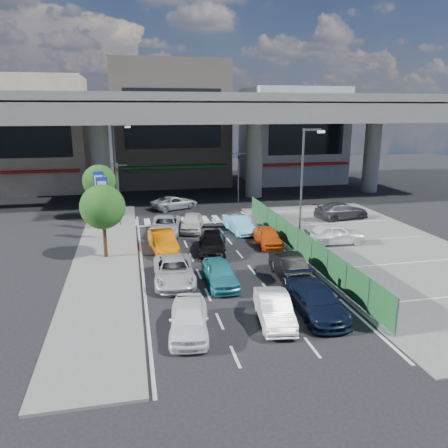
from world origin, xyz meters
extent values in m
plane|color=black|center=(0.00, 0.00, 0.00)|extent=(120.00, 120.00, 0.00)
cube|color=#575755|center=(11.00, 2.00, 0.03)|extent=(12.00, 28.00, 0.06)
cube|color=#575755|center=(-7.00, 4.00, 0.06)|extent=(4.00, 30.00, 0.12)
cylinder|color=slate|center=(-8.00, 22.00, 4.00)|extent=(1.80, 1.80, 8.00)
cylinder|color=slate|center=(8.00, 22.00, 4.00)|extent=(1.80, 1.80, 8.00)
cylinder|color=slate|center=(22.00, 22.00, 4.00)|extent=(1.80, 1.80, 8.00)
cube|color=slate|center=(0.00, 22.00, 9.00)|extent=(64.00, 14.00, 2.00)
cube|color=slate|center=(0.00, 15.20, 10.30)|extent=(64.00, 0.40, 0.90)
cube|color=slate|center=(0.00, 28.80, 10.30)|extent=(64.00, 0.40, 0.90)
cube|color=gray|center=(-16.00, 32.00, 6.50)|extent=(12.00, 10.00, 13.00)
cube|color=#B11715|center=(-16.00, 26.90, 2.80)|extent=(10.80, 1.60, 0.25)
cube|color=black|center=(-16.00, 26.98, 7.15)|extent=(9.60, 0.10, 5.85)
cube|color=gray|center=(0.00, 33.00, 7.50)|extent=(14.00, 10.00, 15.00)
cube|color=#156C23|center=(0.00, 27.90, 2.80)|extent=(12.60, 1.60, 0.25)
cube|color=black|center=(0.00, 27.98, 8.25)|extent=(11.20, 0.10, 6.75)
cube|color=gray|center=(16.00, 32.00, 6.00)|extent=(12.00, 10.00, 12.00)
cube|color=#B11715|center=(16.00, 26.90, 2.80)|extent=(10.80, 1.60, 0.25)
cube|color=black|center=(16.00, 26.98, 6.60)|extent=(9.60, 0.10, 5.40)
cylinder|color=#595B60|center=(-6.20, 12.00, 2.60)|extent=(0.14, 0.14, 5.20)
cube|color=#595B60|center=(-6.20, 12.00, 5.00)|extent=(1.60, 0.08, 0.08)
imported|color=black|center=(-6.20, 12.00, 4.70)|extent=(0.26, 1.24, 0.50)
cylinder|color=#595B60|center=(5.50, 19.00, 2.60)|extent=(0.14, 0.14, 5.20)
cube|color=#595B60|center=(5.50, 19.00, 5.00)|extent=(1.60, 0.08, 0.08)
imported|color=black|center=(5.50, 19.00, 4.70)|extent=(0.26, 1.24, 0.50)
cylinder|color=#595B60|center=(7.00, 6.00, 4.00)|extent=(0.16, 0.16, 8.00)
cube|color=#595B60|center=(7.60, 6.00, 7.90)|extent=(1.40, 0.15, 0.15)
cube|color=silver|center=(8.30, 6.00, 7.75)|extent=(0.50, 0.22, 0.18)
cylinder|color=#595B60|center=(-6.50, 18.00, 4.00)|extent=(0.16, 0.16, 8.00)
cube|color=#595B60|center=(-5.90, 18.00, 7.90)|extent=(1.40, 0.15, 0.15)
cube|color=silver|center=(-5.20, 18.00, 7.75)|extent=(0.50, 0.22, 0.18)
cylinder|color=#595B60|center=(-7.20, 8.00, 1.10)|extent=(0.10, 0.10, 2.20)
cube|color=#16369A|center=(-7.20, 8.00, 3.20)|extent=(0.80, 0.12, 3.00)
cube|color=white|center=(-7.20, 7.93, 3.20)|extent=(0.60, 0.02, 2.40)
cylinder|color=#595B60|center=(-7.60, 11.00, 1.10)|extent=(0.10, 0.10, 2.20)
cube|color=#16369A|center=(-7.60, 11.00, 3.20)|extent=(0.80, 0.12, 3.00)
cube|color=white|center=(-7.60, 10.93, 3.20)|extent=(0.60, 0.02, 2.40)
cylinder|color=#382314|center=(-7.00, 4.00, 1.20)|extent=(0.24, 0.24, 2.40)
sphere|color=#144012|center=(-7.00, 4.00, 3.40)|extent=(2.80, 2.80, 2.80)
cylinder|color=#382314|center=(-7.80, 14.50, 1.20)|extent=(0.24, 0.24, 2.40)
sphere|color=#144012|center=(-7.80, 14.50, 3.40)|extent=(2.80, 2.80, 2.80)
imported|color=white|center=(-3.09, -6.76, 0.69)|extent=(2.20, 4.24, 1.38)
imported|color=white|center=(0.78, -6.57, 0.64)|extent=(1.87, 4.04, 1.28)
imported|color=black|center=(2.96, -6.16, 0.69)|extent=(2.06, 4.81, 1.38)
imported|color=silver|center=(-3.13, -0.92, 0.66)|extent=(2.39, 4.83, 1.32)
imported|color=teal|center=(-0.72, -1.85, 0.67)|extent=(1.64, 3.96, 1.34)
imported|color=black|center=(3.31, -1.87, 0.69)|extent=(1.68, 4.26, 1.38)
imported|color=#DA6200|center=(-3.29, 4.74, 0.69)|extent=(1.91, 4.32, 1.38)
imported|color=black|center=(-0.10, 3.70, 0.65)|extent=(2.65, 4.74, 1.30)
imported|color=#DB4C0D|center=(4.03, 4.42, 0.64)|extent=(1.75, 3.86, 1.29)
imported|color=#B9BBC1|center=(-2.76, 9.03, 0.66)|extent=(2.98, 5.05, 1.32)
imported|color=silver|center=(-0.66, 9.48, 0.69)|extent=(2.50, 4.29, 1.37)
imported|color=#59BFE6|center=(2.86, 8.09, 0.65)|extent=(1.91, 4.10, 1.30)
imported|color=#B0B3B9|center=(-1.15, 17.50, 0.62)|extent=(4.93, 3.65, 1.24)
imported|color=white|center=(8.71, 3.66, 0.79)|extent=(4.42, 2.05, 1.46)
imported|color=#343339|center=(12.57, 10.30, 0.77)|extent=(5.11, 2.63, 1.42)
cone|color=#FB3F0D|center=(6.79, 4.32, 0.39)|extent=(0.42, 0.42, 0.67)
camera|label=1|loc=(-5.21, -23.61, 9.30)|focal=35.00mm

